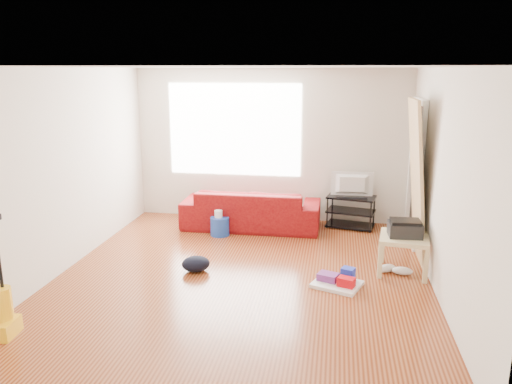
% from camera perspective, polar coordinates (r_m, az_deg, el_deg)
% --- Properties ---
extents(room, '(4.51, 5.01, 2.51)m').
position_cam_1_polar(room, '(5.96, -0.67, 2.03)').
color(room, '#60210B').
rests_on(room, ground).
extents(sofa, '(2.17, 0.85, 0.63)m').
position_cam_1_polar(sofa, '(8.05, -0.53, -4.04)').
color(sofa, '#570008').
rests_on(sofa, ground).
extents(tv_stand, '(0.81, 0.57, 0.51)m').
position_cam_1_polar(tv_stand, '(8.13, 10.78, -2.16)').
color(tv_stand, black).
rests_on(tv_stand, ground).
extents(tv, '(0.66, 0.09, 0.38)m').
position_cam_1_polar(tv, '(8.02, 10.92, 0.83)').
color(tv, black).
rests_on(tv, tv_stand).
extents(side_table, '(0.65, 0.65, 0.47)m').
position_cam_1_polar(side_table, '(6.46, 16.56, -5.49)').
color(side_table, tan).
rests_on(side_table, ground).
extents(printer, '(0.41, 0.32, 0.21)m').
position_cam_1_polar(printer, '(6.41, 16.67, -4.00)').
color(printer, black).
rests_on(printer, side_table).
extents(bucket, '(0.33, 0.33, 0.29)m').
position_cam_1_polar(bucket, '(7.69, -4.14, -4.94)').
color(bucket, '#1B42A9').
rests_on(bucket, ground).
extents(toilet_paper, '(0.12, 0.12, 0.11)m').
position_cam_1_polar(toilet_paper, '(7.63, -4.30, -3.54)').
color(toilet_paper, white).
rests_on(toilet_paper, bucket).
extents(cleaning_tray, '(0.64, 0.58, 0.19)m').
position_cam_1_polar(cleaning_tray, '(6.03, 9.38, -9.99)').
color(cleaning_tray, white).
rests_on(cleaning_tray, ground).
extents(backpack, '(0.43, 0.39, 0.19)m').
position_cam_1_polar(backpack, '(6.41, -6.87, -8.96)').
color(backpack, black).
rests_on(backpack, ground).
extents(sneakers, '(0.45, 0.23, 0.10)m').
position_cam_1_polar(sneakers, '(6.51, 15.54, -8.54)').
color(sneakers, white).
rests_on(sneakers, ground).
extents(vacuum, '(0.27, 0.31, 1.19)m').
position_cam_1_polar(vacuum, '(5.44, -27.01, -12.26)').
color(vacuum, '#F1AF15').
rests_on(vacuum, ground).
extents(door_panel, '(0.26, 0.85, 2.12)m').
position_cam_1_polar(door_panel, '(7.12, 17.27, -7.14)').
color(door_panel, '#AF8B4A').
rests_on(door_panel, ground).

